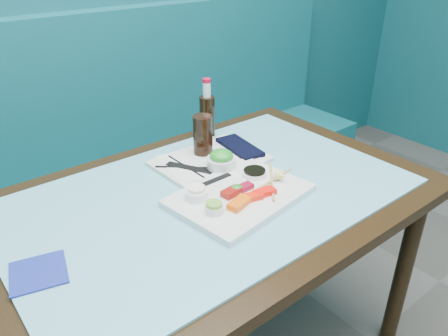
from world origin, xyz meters
TOP-DOWN VIEW (x-y plane):
  - booth_bench at (0.00, 2.29)m, footprint 3.00×0.56m
  - dining_table at (0.00, 1.45)m, footprint 1.40×0.90m
  - glass_top at (0.00, 1.45)m, footprint 1.22×0.76m
  - sashimi_plate at (0.05, 1.37)m, footprint 0.44×0.34m
  - salmon_left at (0.00, 1.31)m, footprint 0.08×0.06m
  - salmon_mid at (0.05, 1.32)m, footprint 0.07×0.05m
  - salmon_right at (0.10, 1.31)m, footprint 0.07×0.04m
  - tuna_left at (0.02, 1.37)m, footprint 0.06×0.04m
  - tuna_right at (0.08, 1.37)m, footprint 0.05×0.03m
  - seaweed_garnish at (0.05, 1.38)m, footprint 0.05×0.05m
  - ramekin_wasabi at (-0.07, 1.33)m, footprint 0.07×0.07m
  - wasabi_fill at (-0.07, 1.33)m, footprint 0.05×0.05m
  - ramekin_ginger at (-0.07, 1.42)m, footprint 0.08×0.08m
  - ginger_fill at (-0.07, 1.42)m, footprint 0.06×0.06m
  - soy_dish at (0.16, 1.42)m, footprint 0.08×0.08m
  - soy_fill at (0.16, 1.42)m, footprint 0.08×0.08m
  - lemon_wedge at (0.20, 1.34)m, footprint 0.05×0.04m
  - chopstick_sleeve at (0.04, 1.47)m, footprint 0.12×0.02m
  - wooden_chopstick_a at (0.16, 1.35)m, footprint 0.23×0.04m
  - wooden_chopstick_b at (0.17, 1.35)m, footprint 0.16×0.18m
  - serving_tray at (0.12, 1.61)m, footprint 0.38×0.29m
  - paper_placemat at (0.12, 1.61)m, footprint 0.35×0.28m
  - seaweed_bowl at (0.11, 1.54)m, footprint 0.13×0.13m
  - seaweed_salad at (0.11, 1.54)m, footprint 0.08×0.08m
  - cola_glass at (0.13, 1.67)m, footprint 0.07×0.07m
  - navy_pouch at (0.26, 1.61)m, footprint 0.11×0.21m
  - fork at (0.25, 1.72)m, footprint 0.04×0.08m
  - black_chopstick_a at (0.03, 1.60)m, footprint 0.01×0.24m
  - black_chopstick_b at (0.03, 1.60)m, footprint 0.18×0.17m
  - tray_sleeve at (0.03, 1.60)m, footprint 0.11×0.16m
  - cola_bottle_body at (0.25, 1.79)m, footprint 0.07×0.07m
  - cola_bottle_neck at (0.25, 1.79)m, footprint 0.04×0.04m
  - cola_bottle_cap at (0.25, 1.79)m, footprint 0.04×0.04m
  - blue_napkin at (-0.54, 1.41)m, footprint 0.16×0.16m

SIDE VIEW (x-z plane):
  - booth_bench at x=0.00m, z-range -0.21..0.96m
  - dining_table at x=0.00m, z-range 0.29..1.04m
  - glass_top at x=0.00m, z-range 0.75..0.76m
  - blue_napkin at x=-0.54m, z-range 0.76..0.76m
  - serving_tray at x=0.12m, z-range 0.76..0.77m
  - sashimi_plate at x=0.05m, z-range 0.76..0.78m
  - paper_placemat at x=0.12m, z-range 0.77..0.77m
  - tray_sleeve at x=0.03m, z-range 0.77..0.78m
  - black_chopstick_a at x=0.03m, z-range 0.77..0.78m
  - black_chopstick_b at x=0.03m, z-range 0.77..0.78m
  - fork at x=0.25m, z-range 0.77..0.78m
  - navy_pouch at x=0.26m, z-range 0.77..0.79m
  - chopstick_sleeve at x=0.04m, z-range 0.78..0.78m
  - wooden_chopstick_a at x=0.16m, z-range 0.78..0.79m
  - wooden_chopstick_b at x=0.17m, z-range 0.78..0.79m
  - soy_dish at x=0.16m, z-range 0.78..0.79m
  - tuna_right at x=0.08m, z-range 0.78..0.79m
  - salmon_mid at x=0.05m, z-range 0.78..0.79m
  - salmon_right at x=0.10m, z-range 0.78..0.80m
  - salmon_left at x=0.00m, z-range 0.78..0.80m
  - tuna_left at x=0.02m, z-range 0.78..0.80m
  - ramekin_wasabi at x=-0.07m, z-range 0.78..0.80m
  - seaweed_garnish at x=0.05m, z-range 0.78..0.80m
  - seaweed_bowl at x=0.11m, z-range 0.77..0.81m
  - ramekin_ginger at x=-0.07m, z-range 0.78..0.81m
  - soy_fill at x=0.16m, z-range 0.79..0.80m
  - lemon_wedge at x=0.20m, z-range 0.78..0.82m
  - wasabi_fill at x=-0.07m, z-range 0.80..0.81m
  - ginger_fill at x=-0.07m, z-range 0.81..0.82m
  - seaweed_salad at x=0.11m, z-range 0.80..0.84m
  - cola_bottle_body at x=0.25m, z-range 0.76..0.93m
  - cola_glass at x=0.13m, z-range 0.77..0.91m
  - cola_bottle_neck at x=0.25m, z-range 0.93..0.98m
  - cola_bottle_cap at x=0.25m, z-range 0.98..1.00m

